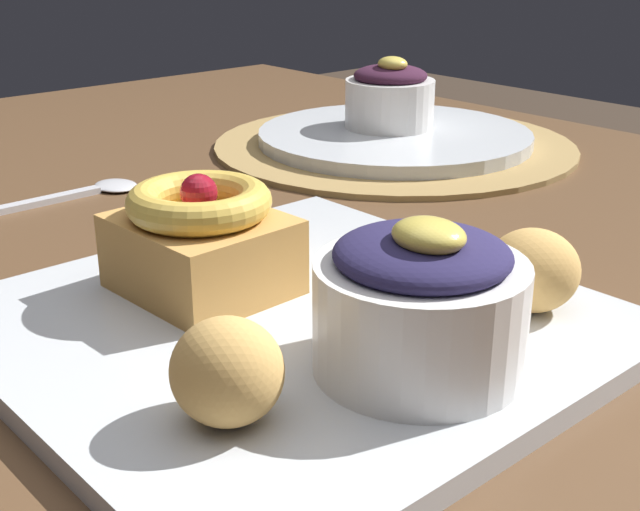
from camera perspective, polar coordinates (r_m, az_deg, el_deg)
name	(u,v)px	position (r m, az deg, el deg)	size (l,w,h in m)	color
dining_table	(477,456)	(0.51, 10.46, -13.11)	(1.59, 0.94, 0.73)	brown
woven_placemat	(394,145)	(0.83, 5.00, 7.39)	(0.34, 0.34, 0.01)	#997A47
front_plate	(291,326)	(0.44, -1.94, -4.73)	(0.29, 0.29, 0.01)	silver
cake_slice	(201,239)	(0.46, -7.97, 1.11)	(0.09, 0.08, 0.07)	#C68E47
berry_ramekin	(420,303)	(0.38, 6.73, -3.18)	(0.10, 0.10, 0.07)	white
fritter_front	(408,253)	(0.47, 5.90, 0.18)	(0.04, 0.04, 0.04)	tan
fritter_middle	(226,371)	(0.34, -6.29, -7.71)	(0.05, 0.05, 0.04)	tan
fritter_back	(532,270)	(0.45, 14.05, -0.96)	(0.05, 0.05, 0.04)	tan
back_plate	(394,136)	(0.82, 5.02, 7.96)	(0.26, 0.26, 0.01)	silver
back_ramekin	(390,96)	(0.83, 4.71, 10.59)	(0.09, 0.09, 0.07)	white
spoon	(85,192)	(0.70, -15.45, 4.13)	(0.04, 0.13, 0.00)	silver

